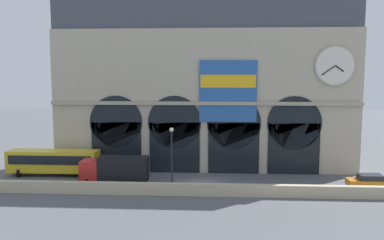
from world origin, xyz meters
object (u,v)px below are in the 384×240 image
at_px(bus_west, 54,161).
at_px(box_truck_midwest, 116,169).
at_px(street_lamp_quayside, 172,151).
at_px(car_east, 369,181).

distance_m(bus_west, box_truck_midwest, 9.22).
bearing_deg(street_lamp_quayside, car_east, 7.41).
xyz_separation_m(box_truck_midwest, street_lamp_quayside, (6.70, -2.96, 2.71)).
height_order(bus_west, street_lamp_quayside, street_lamp_quayside).
xyz_separation_m(bus_west, box_truck_midwest, (8.58, -3.38, -0.08)).
bearing_deg(bus_west, car_east, -5.60).
relative_size(box_truck_midwest, street_lamp_quayside, 1.09).
relative_size(car_east, street_lamp_quayside, 0.64).
xyz_separation_m(box_truck_midwest, car_east, (27.90, -0.20, -0.90)).
bearing_deg(car_east, bus_west, 174.40).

